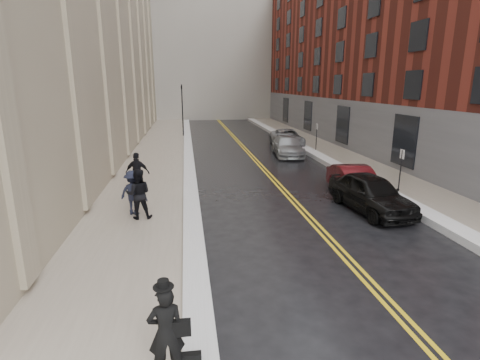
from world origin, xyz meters
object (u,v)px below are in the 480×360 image
object	(u,v)px
car_silver_near	(287,146)
pedestrian_b	(133,193)
car_black	(371,193)
pedestrian_c	(138,173)
car_maroon	(355,182)
pedestrian_a	(138,194)
car_silver_far	(287,138)
pedestrian_main	(166,332)

from	to	relation	value
car_silver_near	pedestrian_b	distance (m)	15.65
car_black	pedestrian_c	world-z (taller)	pedestrian_c
car_maroon	pedestrian_a	distance (m)	10.04
car_silver_far	pedestrian_a	distance (m)	19.91
pedestrian_main	pedestrian_c	world-z (taller)	pedestrian_c
car_silver_near	pedestrian_a	distance (m)	15.89
car_silver_far	pedestrian_a	xyz separation A→B (m)	(-10.52, -16.91, 0.41)
car_maroon	pedestrian_a	world-z (taller)	pedestrian_a
car_maroon	car_silver_far	bearing A→B (deg)	91.21
car_silver_far	pedestrian_a	bearing A→B (deg)	-117.03
car_silver_far	car_silver_near	bearing A→B (deg)	-99.89
pedestrian_main	pedestrian_c	size ratio (longest dim) A/B	0.91
car_silver_near	pedestrian_b	bearing A→B (deg)	-122.93
pedestrian_b	pedestrian_c	size ratio (longest dim) A/B	0.92
car_silver_near	pedestrian_main	size ratio (longest dim) A/B	2.76
car_silver_far	pedestrian_main	xyz separation A→B (m)	(-9.08, -25.38, 0.31)
car_black	pedestrian_b	world-z (taller)	pedestrian_b
pedestrian_b	car_black	bearing A→B (deg)	-159.40
car_maroon	car_silver_near	bearing A→B (deg)	95.95
car_silver_near	pedestrian_c	bearing A→B (deg)	-131.93
car_maroon	pedestrian_b	bearing A→B (deg)	-167.69
car_maroon	pedestrian_a	xyz separation A→B (m)	(-9.83, -2.00, 0.42)
pedestrian_b	pedestrian_c	bearing A→B (deg)	-62.35
pedestrian_a	car_silver_near	bearing A→B (deg)	-127.76
pedestrian_a	pedestrian_c	xyz separation A→B (m)	(-0.46, 3.65, -0.01)
car_silver_near	pedestrian_b	size ratio (longest dim) A/B	2.71
car_maroon	car_silver_near	distance (m)	10.79
car_maroon	car_silver_near	world-z (taller)	car_maroon
car_black	pedestrian_b	size ratio (longest dim) A/B	2.57
car_black	car_maroon	distance (m)	2.10
car_black	car_silver_far	size ratio (longest dim) A/B	0.89
car_maroon	pedestrian_main	bearing A→B (deg)	-124.84
car_silver_near	pedestrian_main	xyz separation A→B (m)	(-8.00, -21.26, 0.33)
pedestrian_c	pedestrian_b	bearing A→B (deg)	104.12
pedestrian_main	pedestrian_c	bearing A→B (deg)	-87.89
car_maroon	pedestrian_a	bearing A→B (deg)	-164.61
car_black	pedestrian_c	size ratio (longest dim) A/B	2.37
car_maroon	car_silver_far	world-z (taller)	car_silver_far
car_silver_near	pedestrian_c	xyz separation A→B (m)	(-9.90, -9.13, 0.42)
pedestrian_main	pedestrian_b	xyz separation A→B (m)	(-1.70, 8.98, 0.02)
pedestrian_main	pedestrian_b	world-z (taller)	pedestrian_b
car_silver_far	pedestrian_a	world-z (taller)	pedestrian_a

